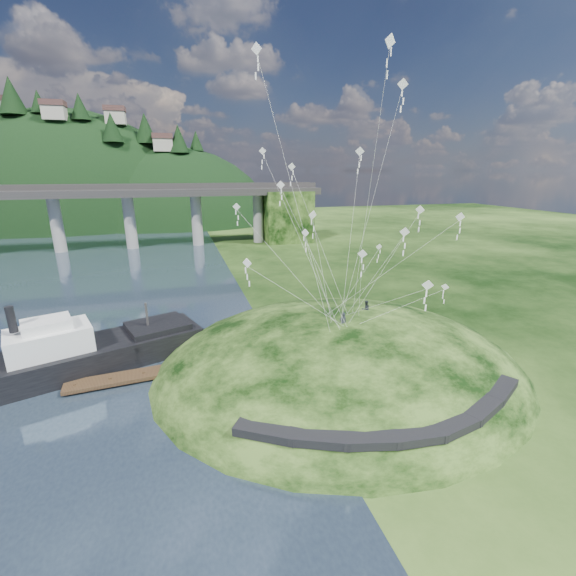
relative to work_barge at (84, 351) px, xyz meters
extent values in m
plane|color=black|center=(15.26, -8.12, -1.82)|extent=(320.00, 320.00, 0.00)
ellipsoid|color=black|center=(23.26, -6.12, -3.32)|extent=(36.00, 32.00, 13.00)
cube|color=black|center=(13.76, -16.12, 0.21)|extent=(4.32, 3.62, 0.71)
cube|color=black|center=(16.76, -17.77, 0.27)|extent=(4.10, 2.97, 0.61)
cube|color=black|center=(19.76, -18.77, 0.26)|extent=(3.85, 2.37, 0.62)
cube|color=black|center=(22.76, -19.22, 0.22)|extent=(3.62, 1.83, 0.66)
cube|color=black|center=(25.76, -19.02, 0.23)|extent=(3.82, 2.27, 0.68)
cube|color=black|center=(28.76, -18.07, 0.32)|extent=(4.11, 2.97, 0.71)
cube|color=black|center=(31.76, -16.52, 0.34)|extent=(4.26, 3.43, 0.66)
cylinder|color=gray|center=(-16.74, 61.88, 4.68)|extent=(2.60, 2.60, 13.00)
cylinder|color=gray|center=(-1.24, 61.88, 4.68)|extent=(2.60, 2.60, 13.00)
cylinder|color=gray|center=(14.26, 61.88, 4.68)|extent=(2.60, 2.60, 13.00)
cylinder|color=gray|center=(29.76, 61.88, 4.68)|extent=(2.60, 2.60, 13.00)
cube|color=black|center=(37.26, 61.88, 4.68)|extent=(12.00, 11.00, 13.00)
ellipsoid|color=black|center=(-24.74, 117.88, -7.82)|extent=(96.00, 68.00, 88.00)
ellipsoid|color=black|center=(10.26, 109.88, -11.82)|extent=(76.00, 56.00, 72.00)
cone|color=black|center=(-34.61, 106.50, 37.41)|extent=(8.01, 8.01, 10.54)
cone|color=black|center=(-27.60, 105.94, 36.06)|extent=(4.97, 4.97, 6.54)
cone|color=black|center=(-16.14, 103.92, 34.86)|extent=(5.83, 5.83, 7.67)
cone|color=black|center=(-7.18, 98.96, 28.76)|extent=(6.47, 6.47, 8.51)
cone|color=black|center=(2.04, 105.87, 29.41)|extent=(7.13, 7.13, 9.38)
cone|color=black|center=(12.15, 100.91, 26.05)|extent=(6.56, 6.56, 8.63)
cone|color=black|center=(18.03, 106.51, 25.86)|extent=(4.88, 4.88, 6.42)
cube|color=beige|center=(-22.74, 101.88, 32.46)|extent=(6.00, 5.00, 4.00)
cube|color=#50322E|center=(-22.74, 101.88, 35.16)|extent=(6.40, 5.40, 1.60)
cube|color=beige|center=(-6.74, 107.88, 32.36)|extent=(6.00, 5.00, 4.00)
cube|color=#50322E|center=(-6.74, 107.88, 35.06)|extent=(6.40, 5.40, 1.60)
cube|color=beige|center=(7.26, 101.88, 24.06)|extent=(6.00, 5.00, 4.00)
cube|color=#50322E|center=(7.26, 101.88, 26.76)|extent=(6.40, 5.40, 1.60)
cube|color=black|center=(0.35, 0.12, -0.59)|extent=(21.46, 12.22, 2.45)
cube|color=white|center=(-2.32, -0.82, 1.58)|extent=(7.61, 6.11, 2.64)
cube|color=white|center=(-2.32, -0.82, 3.18)|extent=(4.50, 3.92, 1.13)
cube|color=black|center=(6.58, 2.31, 0.92)|extent=(6.90, 6.33, 0.57)
cylinder|color=black|center=(-4.55, -1.60, 4.31)|extent=(0.66, 0.66, 2.26)
cylinder|color=#2D2B2B|center=(5.69, 2.00, 2.14)|extent=(0.23, 0.23, 2.83)
cube|color=#342315|center=(5.36, -3.36, -1.41)|extent=(13.03, 3.25, 0.32)
cylinder|color=#342315|center=(-0.14, -3.89, -1.64)|extent=(0.28, 0.28, 0.92)
cylinder|color=#342315|center=(2.61, -3.63, -1.64)|extent=(0.28, 0.28, 0.92)
cylinder|color=#342315|center=(5.36, -3.36, -1.64)|extent=(0.28, 0.28, 0.92)
cylinder|color=#342315|center=(8.11, -3.10, -1.64)|extent=(0.28, 0.28, 0.92)
cylinder|color=#342315|center=(10.86, -2.83, -1.64)|extent=(0.28, 0.28, 0.92)
imported|color=#242830|center=(22.87, -7.29, 4.12)|extent=(0.73, 0.51, 1.91)
imported|color=#242830|center=(26.62, -4.37, 3.93)|extent=(0.88, 0.68, 1.80)
cube|color=white|center=(28.29, -7.42, 11.06)|extent=(0.83, 0.36, 0.85)
cube|color=white|center=(28.29, -7.42, 10.44)|extent=(0.11, 0.03, 0.50)
cube|color=white|center=(28.29, -7.42, 9.83)|extent=(0.11, 0.03, 0.50)
cube|color=white|center=(28.29, -7.42, 9.21)|extent=(0.11, 0.03, 0.50)
cube|color=white|center=(20.69, -4.86, 12.47)|extent=(0.81, 0.34, 0.83)
cube|color=white|center=(20.69, -4.86, 11.87)|extent=(0.10, 0.08, 0.49)
cube|color=white|center=(20.69, -4.86, 11.27)|extent=(0.10, 0.08, 0.49)
cube|color=white|center=(20.69, -4.86, 10.67)|extent=(0.10, 0.08, 0.49)
cube|color=white|center=(22.53, 2.49, 9.77)|extent=(0.63, 0.69, 0.89)
cube|color=white|center=(22.53, 2.49, 9.14)|extent=(0.10, 0.09, 0.52)
cube|color=white|center=(22.53, 2.49, 8.51)|extent=(0.10, 0.09, 0.52)
cube|color=white|center=(22.53, 2.49, 7.87)|extent=(0.10, 0.09, 0.52)
cube|color=white|center=(31.72, -9.93, 12.52)|extent=(0.77, 0.25, 0.77)
cube|color=white|center=(31.72, -9.93, 11.97)|extent=(0.10, 0.02, 0.45)
cube|color=white|center=(31.72, -9.93, 11.41)|extent=(0.10, 0.02, 0.45)
cube|color=white|center=(31.72, -9.93, 10.86)|extent=(0.10, 0.02, 0.45)
cube|color=white|center=(26.79, -13.32, 8.05)|extent=(0.81, 0.39, 0.85)
cube|color=white|center=(26.79, -13.32, 7.43)|extent=(0.11, 0.04, 0.50)
cube|color=white|center=(26.79, -13.32, 6.82)|extent=(0.11, 0.04, 0.50)
cube|color=white|center=(26.79, -13.32, 6.20)|extent=(0.11, 0.04, 0.50)
cube|color=white|center=(19.97, 3.11, 14.74)|extent=(0.76, 0.52, 0.88)
cube|color=white|center=(19.97, 3.11, 14.11)|extent=(0.11, 0.07, 0.51)
cube|color=white|center=(19.97, 3.11, 13.49)|extent=(0.11, 0.07, 0.51)
cube|color=white|center=(19.97, 3.11, 12.87)|extent=(0.11, 0.07, 0.51)
cube|color=white|center=(14.59, -6.22, 8.93)|extent=(0.66, 0.62, 0.85)
cube|color=white|center=(14.59, -6.22, 8.32)|extent=(0.10, 0.08, 0.50)
cube|color=white|center=(14.59, -6.22, 7.71)|extent=(0.10, 0.08, 0.50)
cube|color=white|center=(14.59, -6.22, 7.11)|extent=(0.10, 0.08, 0.50)
cube|color=white|center=(25.50, -9.83, 22.01)|extent=(0.74, 0.33, 0.76)
cube|color=white|center=(25.50, -9.83, 21.46)|extent=(0.10, 0.03, 0.45)
cube|color=white|center=(25.50, -9.83, 20.91)|extent=(0.10, 0.03, 0.45)
cube|color=white|center=(25.50, -9.83, 20.36)|extent=(0.10, 0.03, 0.45)
cube|color=white|center=(22.35, -11.28, 10.25)|extent=(0.67, 0.32, 0.70)
cube|color=white|center=(22.35, -11.28, 9.74)|extent=(0.09, 0.03, 0.42)
cube|color=white|center=(22.35, -11.28, 9.23)|extent=(0.09, 0.03, 0.42)
cube|color=white|center=(22.35, -11.28, 8.73)|extent=(0.09, 0.03, 0.42)
cube|color=white|center=(31.43, -4.79, 12.64)|extent=(0.59, 0.69, 0.83)
cube|color=white|center=(31.43, -4.79, 12.02)|extent=(0.11, 0.08, 0.50)
cube|color=white|center=(31.43, -4.79, 11.41)|extent=(0.11, 0.08, 0.50)
cube|color=white|center=(31.43, -4.79, 10.80)|extent=(0.11, 0.08, 0.50)
cube|color=white|center=(18.21, 3.49, 18.05)|extent=(0.71, 0.31, 0.74)
cube|color=white|center=(18.21, 3.49, 17.53)|extent=(0.10, 0.04, 0.43)
cube|color=white|center=(18.21, 3.49, 17.00)|extent=(0.10, 0.04, 0.43)
cube|color=white|center=(18.21, 3.49, 16.48)|extent=(0.10, 0.04, 0.43)
cube|color=white|center=(32.63, -8.07, 5.90)|extent=(0.46, 0.56, 0.67)
cube|color=white|center=(32.63, -8.07, 5.40)|extent=(0.08, 0.06, 0.40)
cube|color=white|center=(32.63, -8.07, 4.91)|extent=(0.08, 0.06, 0.40)
cube|color=white|center=(32.63, -8.07, 4.42)|extent=(0.08, 0.06, 0.40)
cube|color=white|center=(14.89, 0.37, 12.87)|extent=(0.71, 0.26, 0.71)
cube|color=white|center=(14.89, 0.37, 12.36)|extent=(0.09, 0.02, 0.42)
cube|color=white|center=(14.89, 0.37, 11.84)|extent=(0.09, 0.02, 0.42)
cube|color=white|center=(14.89, 0.37, 11.32)|extent=(0.09, 0.02, 0.42)
cube|color=white|center=(15.94, -5.32, 24.66)|extent=(0.71, 0.55, 0.85)
cube|color=white|center=(15.94, -5.32, 24.06)|extent=(0.11, 0.07, 0.50)
cube|color=white|center=(15.94, -5.32, 23.45)|extent=(0.11, 0.07, 0.50)
cube|color=white|center=(15.94, -5.32, 22.84)|extent=(0.11, 0.07, 0.50)
cube|color=white|center=(22.36, -13.23, 23.51)|extent=(0.81, 0.26, 0.82)
cube|color=white|center=(22.36, -13.23, 22.92)|extent=(0.10, 0.07, 0.48)
cube|color=white|center=(22.36, -13.23, 22.33)|extent=(0.10, 0.07, 0.48)
cube|color=white|center=(22.36, -13.23, 21.74)|extent=(0.10, 0.07, 0.48)
cube|color=white|center=(30.12, 0.03, 8.29)|extent=(0.72, 0.26, 0.70)
cube|color=white|center=(30.12, 0.03, 7.78)|extent=(0.09, 0.04, 0.42)
cube|color=white|center=(30.12, 0.03, 7.26)|extent=(0.09, 0.04, 0.42)
cube|color=white|center=(30.12, 0.03, 6.75)|extent=(0.09, 0.04, 0.42)
cube|color=white|center=(21.02, 2.59, 16.55)|extent=(0.79, 0.28, 0.76)
cube|color=white|center=(21.02, 2.59, 15.99)|extent=(0.10, 0.04, 0.46)
cube|color=white|center=(21.02, 2.59, 15.43)|extent=(0.10, 0.04, 0.46)
cube|color=white|center=(21.02, 2.59, 14.87)|extent=(0.10, 0.04, 0.46)
cube|color=white|center=(26.49, -1.56, 17.90)|extent=(0.83, 0.32, 0.84)
cube|color=white|center=(26.49, -1.56, 17.30)|extent=(0.11, 0.03, 0.50)
cube|color=white|center=(26.49, -1.56, 16.69)|extent=(0.11, 0.03, 0.50)
cube|color=white|center=(26.49, -1.56, 16.08)|extent=(0.11, 0.03, 0.50)
camera|label=1|loc=(9.28, -36.61, 16.15)|focal=24.00mm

